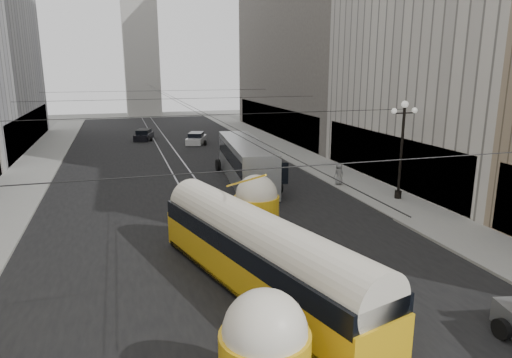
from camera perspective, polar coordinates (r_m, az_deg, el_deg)
road at (r=40.72m, az=-9.72°, el=1.45°), size 20.00×85.00×0.02m
sidewalk_left at (r=44.44m, az=-25.85°, el=1.38°), size 4.00×72.00×0.15m
sidewalk_right at (r=46.96m, az=4.40°, el=3.33°), size 4.00×72.00×0.15m
rail_left at (r=40.64m, az=-10.77°, el=1.38°), size 0.12×85.00×0.04m
rail_right at (r=40.82m, az=-8.67°, el=1.52°), size 0.12×85.00×0.04m
building_right_far at (r=60.85m, az=7.86°, el=20.98°), size 12.60×32.60×32.60m
distant_tower at (r=87.39m, az=-14.36°, el=17.59°), size 6.00×6.00×31.36m
lamppost_right_mid at (r=30.86m, az=17.77°, el=4.14°), size 1.86×0.44×6.37m
catenary at (r=38.92m, az=-9.70°, el=9.64°), size 25.00×72.00×0.23m
streetcar at (r=17.83m, az=0.41°, el=-9.24°), size 5.79×14.46×3.26m
city_bus at (r=34.87m, az=-1.32°, el=2.42°), size 3.67×12.35×3.09m
sedan_white_far at (r=52.98m, az=-7.49°, el=5.02°), size 3.01×4.50×1.32m
sedan_dark_far at (r=57.12m, az=-13.85°, el=5.35°), size 2.70×4.31×1.27m
pedestrian_crossing_b at (r=14.55m, az=9.26°, el=-18.65°), size 0.68×0.83×1.61m
pedestrian_sidewalk_right at (r=34.04m, az=10.33°, el=0.63°), size 0.83×0.57×1.59m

